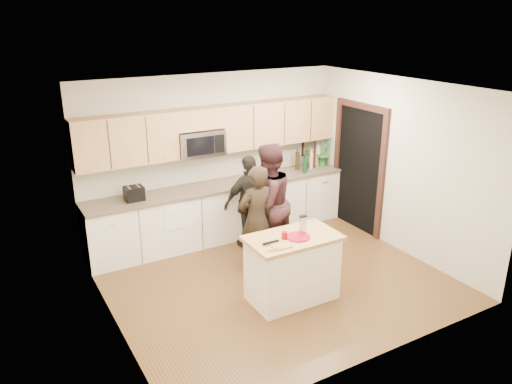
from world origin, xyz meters
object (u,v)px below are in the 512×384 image
island (292,267)px  toaster (134,193)px  woman_center (268,203)px  woman_right (250,202)px  woman_left (256,220)px

island → toaster: toaster is taller
woman_center → woman_right: bearing=-104.0°
island → toaster: 2.66m
woman_right → woman_center: bearing=94.0°
woman_center → toaster: bearing=-46.9°
island → woman_left: 0.97m
woman_left → woman_right: size_ratio=1.05×
toaster → woman_center: woman_center is taller
toaster → woman_left: bearing=-43.3°
island → woman_left: size_ratio=0.75×
woman_left → woman_right: 0.82m
woman_left → woman_center: size_ratio=0.88×
island → woman_right: size_ratio=0.79×
woman_center → woman_right: woman_center is taller
toaster → woman_left: size_ratio=0.17×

